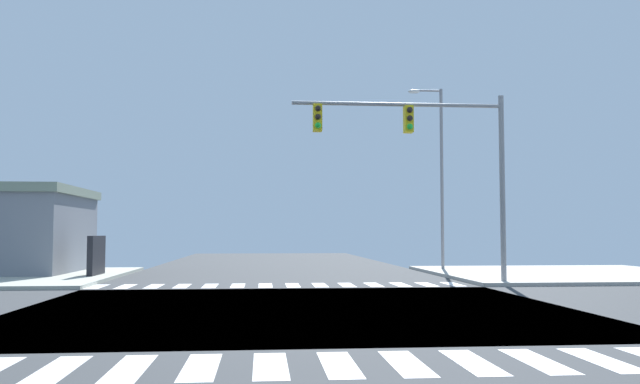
% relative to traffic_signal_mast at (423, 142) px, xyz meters
% --- Properties ---
extents(ground, '(90.00, 90.00, 0.05)m').
position_rel_traffic_signal_mast_xyz_m(ground, '(-5.04, -6.83, -5.30)').
color(ground, '#383A3D').
extents(sidewalk_corner_ne, '(12.00, 12.00, 0.14)m').
position_rel_traffic_signal_mast_xyz_m(sidewalk_corner_ne, '(7.96, 5.17, -5.21)').
color(sidewalk_corner_ne, '#B2ADA3').
rests_on(sidewalk_corner_ne, ground).
extents(crosswalk_near, '(13.50, 2.00, 0.01)m').
position_rel_traffic_signal_mast_xyz_m(crosswalk_near, '(-5.29, -14.13, -5.27)').
color(crosswalk_near, silver).
rests_on(crosswalk_near, ground).
extents(crosswalk_far, '(13.50, 2.00, 0.01)m').
position_rel_traffic_signal_mast_xyz_m(crosswalk_far, '(-5.29, 0.47, -5.27)').
color(crosswalk_far, silver).
rests_on(crosswalk_far, ground).
extents(traffic_signal_mast, '(7.99, 0.55, 7.09)m').
position_rel_traffic_signal_mast_xyz_m(traffic_signal_mast, '(0.00, 0.00, 0.00)').
color(traffic_signal_mast, gray).
rests_on(traffic_signal_mast, ground).
extents(street_lamp, '(1.78, 0.32, 9.24)m').
position_rel_traffic_signal_mast_xyz_m(street_lamp, '(2.89, 8.62, 0.15)').
color(street_lamp, gray).
rests_on(street_lamp, ground).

